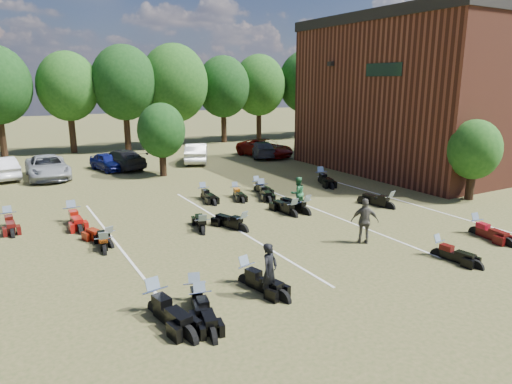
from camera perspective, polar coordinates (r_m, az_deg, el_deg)
ground at (r=19.48m, az=9.15°, el=-5.42°), size 160.00×160.00×0.00m
car_1 at (r=34.44m, az=-29.27°, el=2.62°), size 2.26×4.68×1.48m
car_2 at (r=33.40m, az=-24.61°, el=2.86°), size 2.53×5.43×1.51m
car_3 at (r=35.07m, az=-16.58°, el=3.94°), size 3.26×5.29×1.43m
car_4 at (r=34.79m, az=-18.01°, el=3.63°), size 2.31×3.98×1.27m
car_5 at (r=36.62m, az=-7.46°, el=4.88°), size 3.47×4.95×1.55m
car_6 at (r=39.14m, az=1.12°, el=5.52°), size 3.61×5.79×1.49m
car_7 at (r=38.89m, az=0.76°, el=5.37°), size 3.46×5.06×1.36m
person_black at (r=13.75m, az=1.71°, el=-9.78°), size 0.74×0.65×1.69m
person_green at (r=23.07m, az=5.23°, el=-0.14°), size 0.81×0.64×1.65m
person_grey at (r=18.63m, az=13.44°, el=-3.54°), size 1.13×1.00×1.84m
motorcycle_0 at (r=13.94m, az=-7.61°, el=-13.42°), size 1.21×2.25×1.20m
motorcycle_1 at (r=13.54m, az=-12.40°, el=-14.50°), size 1.22×2.60×1.39m
motorcycle_2 at (r=13.39m, az=-6.94°, el=-14.59°), size 1.07×2.21×1.18m
motorcycle_3 at (r=14.95m, az=-1.25°, el=-11.34°), size 1.23×2.37×1.26m
motorcycle_5 at (r=18.42m, az=21.78°, el=-7.41°), size 0.90×2.09×1.13m
motorcycle_6 at (r=21.62m, az=25.71°, el=-4.71°), size 0.99×2.28×1.23m
motorcycle_7 at (r=18.94m, az=-17.91°, el=-6.50°), size 1.31×2.23×1.18m
motorcycle_8 at (r=18.31m, az=-18.38°, el=-7.24°), size 0.97×2.22×1.20m
motorcycle_9 at (r=19.83m, az=-1.69°, el=-4.90°), size 1.42×2.37×1.26m
motorcycle_10 at (r=19.68m, az=-6.66°, el=-5.14°), size 1.24×2.26×1.20m
motorcycle_11 at (r=22.39m, az=6.19°, el=-2.78°), size 1.17×2.55×1.37m
motorcycle_12 at (r=22.00m, az=4.67°, el=-3.04°), size 0.78×2.27×1.26m
motorcycle_13 at (r=24.23m, az=16.30°, el=-1.99°), size 1.16×2.44×1.30m
motorcycle_14 at (r=23.26m, az=-28.45°, el=-3.78°), size 0.82×2.29×1.26m
motorcycle_15 at (r=22.71m, az=-21.90°, el=-3.48°), size 0.83×2.50×1.39m
motorcycle_16 at (r=25.46m, az=-6.57°, el=-0.77°), size 0.84×2.25×1.23m
motorcycle_17 at (r=25.73m, az=-2.60°, el=-0.54°), size 1.04×2.10×1.12m
motorcycle_18 at (r=26.99m, az=0.12°, el=0.16°), size 0.83×2.21×1.21m
motorcycle_19 at (r=25.98m, az=0.69°, el=-0.38°), size 1.35×2.44×1.30m
motorcycle_20 at (r=29.51m, az=8.08°, el=1.20°), size 1.49×2.61×1.39m
brick_building at (r=40.94m, az=26.15°, el=10.99°), size 25.40×15.20×10.70m
tree_line at (r=44.54m, az=-16.31°, el=13.17°), size 56.00×6.00×9.79m
young_tree_near_building at (r=27.16m, az=25.62°, el=4.80°), size 2.80×2.80×4.16m
young_tree_midfield at (r=31.45m, az=-11.74°, el=7.53°), size 3.20×3.20×4.70m
parking_lines at (r=20.32m, az=-2.86°, el=-4.43°), size 20.10×14.00×0.01m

